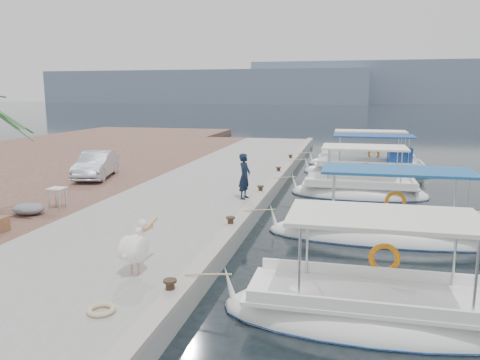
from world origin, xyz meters
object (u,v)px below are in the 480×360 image
at_px(pelican, 135,248).
at_px(fisherman, 245,176).
at_px(fishing_caique_b, 387,235).
at_px(parked_car, 96,165).
at_px(fishing_caique_d, 370,171).
at_px(fishing_caique_c, 359,193).
at_px(fishing_caique_e, 366,164).
at_px(fishing_caique_a, 370,316).

distance_m(pelican, fisherman, 8.05).
bearing_deg(fishing_caique_b, parked_car, 158.27).
distance_m(fishing_caique_b, fishing_caique_d, 12.27).
distance_m(fishing_caique_c, fishing_caique_e, 9.19).
xyz_separation_m(fishing_caique_d, fisherman, (-5.14, -9.85, 1.19)).
height_order(fishing_caique_b, pelican, fishing_caique_b).
xyz_separation_m(fishing_caique_c, fishing_caique_d, (0.74, 5.99, 0.06)).
height_order(pelican, fisherman, fisherman).
relative_size(fisherman, parked_car, 0.46).
bearing_deg(parked_car, fisherman, -33.54).
relative_size(fishing_caique_e, parked_car, 1.88).
bearing_deg(parked_car, fishing_caique_b, -35.85).
height_order(fishing_caique_c, fishing_caique_e, same).
xyz_separation_m(fishing_caique_c, fisherman, (-4.40, -3.86, 1.26)).
bearing_deg(fishing_caique_d, fishing_caique_a, -92.30).
distance_m(fisherman, parked_car, 8.44).
height_order(fishing_caique_b, parked_car, fishing_caique_b).
bearing_deg(fishing_caique_b, fisherman, 154.85).
xyz_separation_m(fishing_caique_e, pelican, (-5.77, -21.04, 0.97)).
bearing_deg(fisherman, fishing_caique_d, -17.34).
bearing_deg(fishing_caique_c, fishing_caique_a, -89.93).
height_order(fishing_caique_c, fisherman, fisherman).
relative_size(fishing_caique_b, fishing_caique_e, 1.04).
height_order(fishing_caique_c, parked_car, fishing_caique_c).
relative_size(fishing_caique_d, fisherman, 4.15).
distance_m(fishing_caique_a, fishing_caique_b, 5.83).
bearing_deg(fishing_caique_b, fishing_caique_e, 90.59).
relative_size(fishing_caique_d, fishing_caique_e, 1.01).
relative_size(pelican, parked_car, 0.39).
xyz_separation_m(fishing_caique_c, fishing_caique_e, (0.60, 9.17, -0.00)).
bearing_deg(fisherman, fishing_caique_b, -104.92).
distance_m(pelican, parked_car, 12.99).
relative_size(fishing_caique_b, fishing_caique_d, 1.03).
distance_m(fishing_caique_d, parked_car, 14.91).
relative_size(fishing_caique_c, fisherman, 3.43).
relative_size(pelican, fisherman, 0.85).
distance_m(fishing_caique_a, fishing_caique_e, 21.25).
bearing_deg(fisherman, pelican, -175.24).
height_order(fishing_caique_b, fishing_caique_e, same).
relative_size(fishing_caique_b, fishing_caique_c, 1.25).
bearing_deg(fishing_caique_c, fishing_caique_b, -83.15).
bearing_deg(fishing_caique_a, pelican, 177.76).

